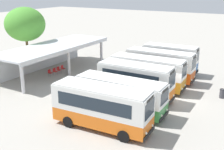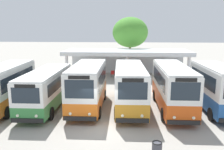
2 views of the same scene
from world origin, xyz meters
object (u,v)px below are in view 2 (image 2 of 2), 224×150
object	(u,v)px
waiting_chair_second_from_end	(118,74)
city_bus_middle_cream	(88,85)
city_bus_second_in_row	(47,87)
waiting_chair_middle_seat	(124,74)
waiting_chair_end_by_column	(113,73)
city_bus_fourth_amber	(130,85)
waiting_chair_fourth_seat	(130,74)
city_bus_far_end_green	(216,87)
city_bus_fifth_blue	(172,86)
city_bus_nearest_orange	(5,85)

from	to	relation	value
waiting_chair_second_from_end	city_bus_middle_cream	bearing A→B (deg)	-99.15
city_bus_second_in_row	waiting_chair_middle_seat	world-z (taller)	city_bus_second_in_row
city_bus_second_in_row	waiting_chair_end_by_column	bearing A→B (deg)	69.85
city_bus_fourth_amber	waiting_chair_end_by_column	bearing A→B (deg)	100.19
city_bus_middle_cream	waiting_chair_end_by_column	size ratio (longest dim) A/B	8.38
city_bus_fourth_amber	waiting_chair_fourth_seat	bearing A→B (deg)	89.55
city_bus_fourth_amber	city_bus_far_end_green	bearing A→B (deg)	-1.88
city_bus_fifth_blue	waiting_chair_end_by_column	bearing A→B (deg)	114.40
city_bus_middle_cream	city_bus_fifth_blue	xyz separation A→B (m)	(6.48, 0.08, -0.01)
city_bus_nearest_orange	city_bus_middle_cream	distance (m)	6.49
waiting_chair_middle_seat	city_bus_nearest_orange	bearing A→B (deg)	-127.00
city_bus_middle_cream	city_bus_second_in_row	bearing A→B (deg)	-176.97
city_bus_fourth_amber	city_bus_fifth_blue	size ratio (longest dim) A/B	1.02
city_bus_second_in_row	city_bus_fifth_blue	size ratio (longest dim) A/B	1.02
waiting_chair_end_by_column	city_bus_second_in_row	bearing A→B (deg)	-110.15
waiting_chair_second_from_end	city_bus_second_in_row	bearing A→B (deg)	-113.36
waiting_chair_second_from_end	city_bus_nearest_orange	bearing A→B (deg)	-124.74
city_bus_second_in_row	city_bus_fourth_amber	size ratio (longest dim) A/B	1.00
city_bus_far_end_green	waiting_chair_middle_seat	distance (m)	13.74
city_bus_far_end_green	waiting_chair_end_by_column	world-z (taller)	city_bus_far_end_green
city_bus_far_end_green	waiting_chair_fourth_seat	xyz separation A→B (m)	(-6.39, 11.67, -1.38)
city_bus_fifth_blue	waiting_chair_fourth_seat	xyz separation A→B (m)	(-3.15, 11.61, -1.36)
waiting_chair_middle_seat	waiting_chair_fourth_seat	size ratio (longest dim) A/B	1.00
city_bus_nearest_orange	city_bus_fifth_blue	bearing A→B (deg)	1.99
city_bus_fourth_amber	waiting_chair_middle_seat	bearing A→B (deg)	93.16
waiting_chair_second_from_end	waiting_chair_middle_seat	size ratio (longest dim) A/B	1.00
city_bus_second_in_row	city_bus_fifth_blue	world-z (taller)	city_bus_fifth_blue
city_bus_second_in_row	city_bus_far_end_green	xyz separation A→B (m)	(12.96, 0.19, 0.24)
city_bus_fifth_blue	waiting_chair_fourth_seat	size ratio (longest dim) A/B	9.04
city_bus_middle_cream	waiting_chair_second_from_end	xyz separation A→B (m)	(1.88, 11.69, -1.37)
city_bus_far_end_green	waiting_chair_middle_seat	xyz separation A→B (m)	(-7.11, 11.67, -1.38)
city_bus_second_in_row	city_bus_fifth_blue	distance (m)	9.73
city_bus_middle_cream	waiting_chair_fourth_seat	bearing A→B (deg)	74.10
waiting_chair_second_from_end	waiting_chair_end_by_column	bearing A→B (deg)	170.28
city_bus_fifth_blue	city_bus_fourth_amber	bearing A→B (deg)	177.33
city_bus_middle_cream	city_bus_fifth_blue	bearing A→B (deg)	0.73
city_bus_far_end_green	waiting_chair_end_by_column	size ratio (longest dim) A/B	7.77
waiting_chair_fourth_seat	city_bus_far_end_green	bearing A→B (deg)	-61.30
waiting_chair_end_by_column	city_bus_fifth_blue	bearing A→B (deg)	-65.60
city_bus_nearest_orange	city_bus_second_in_row	bearing A→B (deg)	3.46
city_bus_far_end_green	waiting_chair_fourth_seat	distance (m)	13.38
waiting_chair_middle_seat	waiting_chair_fourth_seat	bearing A→B (deg)	0.17
city_bus_fifth_blue	waiting_chair_second_from_end	size ratio (longest dim) A/B	9.04
city_bus_second_in_row	city_bus_far_end_green	size ratio (longest dim) A/B	1.19
city_bus_middle_cream	waiting_chair_end_by_column	distance (m)	11.95
waiting_chair_second_from_end	waiting_chair_middle_seat	distance (m)	0.72
city_bus_fourth_amber	city_bus_middle_cream	bearing A→B (deg)	-175.87
city_bus_middle_cream	waiting_chair_middle_seat	distance (m)	12.06
city_bus_nearest_orange	city_bus_second_in_row	xyz separation A→B (m)	(3.24, 0.20, -0.19)
city_bus_nearest_orange	city_bus_far_end_green	world-z (taller)	city_bus_far_end_green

